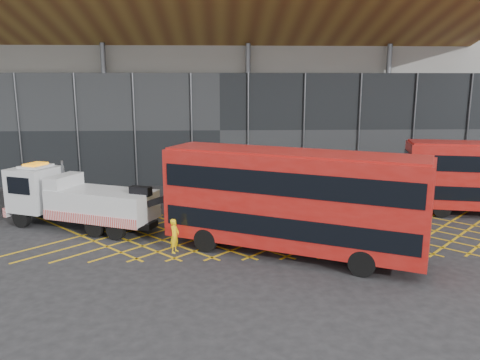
{
  "coord_description": "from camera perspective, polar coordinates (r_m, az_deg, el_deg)",
  "views": [
    {
      "loc": [
        1.97,
        -22.04,
        7.28
      ],
      "look_at": [
        3.0,
        1.5,
        2.4
      ],
      "focal_mm": 35.0,
      "sensor_mm": 36.0,
      "label": 1
    }
  ],
  "objects": [
    {
      "name": "ground_plane",
      "position": [
        23.3,
        -7.28,
        -6.61
      ],
      "size": [
        120.0,
        120.0,
        0.0
      ],
      "primitive_type": "plane",
      "color": "#232426"
    },
    {
      "name": "road_markings",
      "position": [
        23.49,
        6.55,
        -6.42
      ],
      "size": [
        27.96,
        7.16,
        0.01
      ],
      "color": "yellow",
      "rests_on": "ground_plane"
    },
    {
      "name": "construction_building",
      "position": [
        40.47,
        -2.65,
        14.09
      ],
      "size": [
        55.0,
        23.97,
        18.0
      ],
      "color": "gray",
      "rests_on": "ground_plane"
    },
    {
      "name": "recovery_truck",
      "position": [
        25.16,
        -19.39,
        -2.22
      ],
      "size": [
        9.17,
        5.15,
        3.28
      ],
      "rotation": [
        0.0,
        0.0,
        -0.39
      ],
      "color": "black",
      "rests_on": "ground_plane"
    },
    {
      "name": "bus_towed",
      "position": [
        19.91,
        6.25,
        -2.23
      ],
      "size": [
        11.08,
        7.19,
        4.52
      ],
      "rotation": [
        0.0,
        0.0,
        -0.46
      ],
      "color": "#AD140F",
      "rests_on": "ground_plane"
    },
    {
      "name": "worker",
      "position": [
        20.75,
        -7.98,
        -6.74
      ],
      "size": [
        0.53,
        0.64,
        1.51
      ],
      "primitive_type": "imported",
      "rotation": [
        0.0,
        0.0,
        1.22
      ],
      "color": "yellow",
      "rests_on": "ground_plane"
    }
  ]
}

